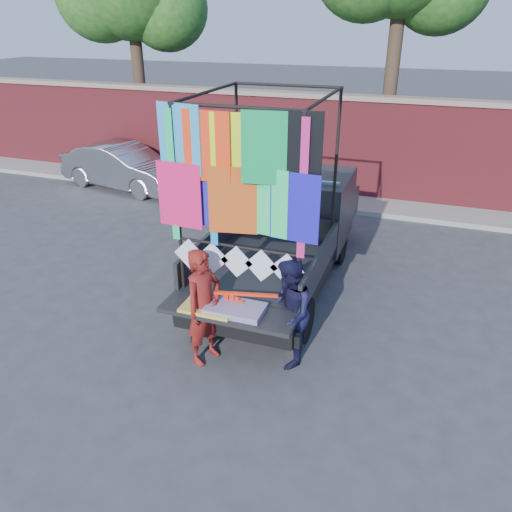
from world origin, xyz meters
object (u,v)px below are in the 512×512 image
(sedan, at_px, (124,166))
(pickup_truck, at_px, (291,227))
(man, at_px, (288,313))
(woman, at_px, (204,307))

(sedan, bearing_deg, pickup_truck, -109.15)
(pickup_truck, height_order, sedan, pickup_truck)
(pickup_truck, height_order, man, pickup_truck)
(pickup_truck, xyz_separation_m, sedan, (-5.71, 3.27, -0.26))
(pickup_truck, distance_m, man, 2.81)
(sedan, height_order, woman, woman)
(woman, relative_size, man, 1.06)
(woman, bearing_deg, pickup_truck, 11.44)
(woman, height_order, man, woman)
(sedan, bearing_deg, man, -122.19)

